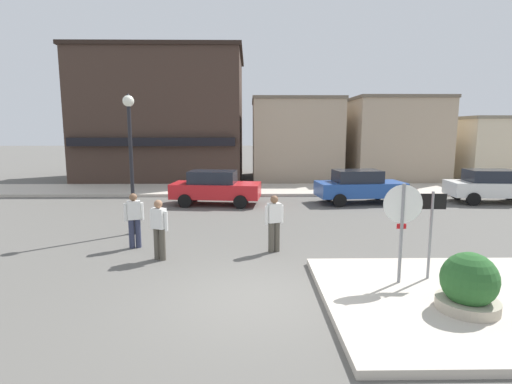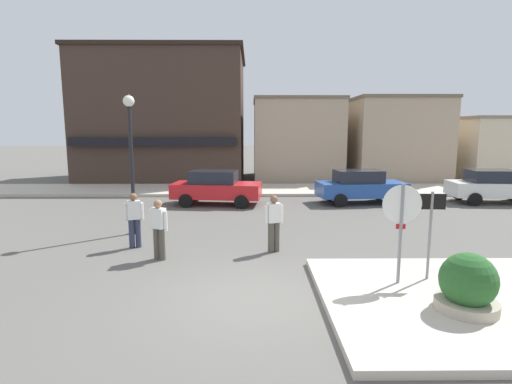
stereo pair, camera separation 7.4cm
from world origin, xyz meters
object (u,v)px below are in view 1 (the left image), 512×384
Objects in this scene: stop_sign at (402,220)px; parked_car_third at (492,186)px; one_way_sign at (431,226)px; pedestrian_crossing_near at (274,222)px; planter at (469,288)px; parked_car_second at (359,186)px; pedestrian_crossing_far at (134,219)px; parked_car_nearest at (215,187)px; lamp_post at (130,144)px; pedestrian_kerb_side at (159,228)px.

parked_car_third is at bearing 51.31° from stop_sign.
stop_sign reaches higher than one_way_sign.
stop_sign is 1.43× the size of pedestrian_crossing_near.
parked_car_second is at bearing 84.36° from planter.
pedestrian_crossing_far is at bearing 173.72° from pedestrian_crossing_near.
pedestrian_crossing_near reaches higher than parked_car_third.
parked_car_nearest is 2.59× the size of pedestrian_crossing_far.
parked_car_third is at bearing 57.29° from planter.
one_way_sign reaches higher than pedestrian_crossing_near.
planter is at bearing -95.64° from parked_car_second.
one_way_sign is 7.87m from pedestrian_crossing_far.
lamp_post reaches higher than parked_car_second.
pedestrian_crossing_far reaches higher than parked_car_second.
parked_car_second is 6.29m from parked_car_third.
stop_sign is at bearing -34.15° from lamp_post.
parked_car_second and parked_car_third have the same top height.
parked_car_nearest is (2.25, 5.15, -2.15)m from lamp_post.
stop_sign is 3.77m from pedestrian_crossing_near.
pedestrian_crossing_near is 4.05m from pedestrian_crossing_far.
one_way_sign reaches higher than planter.
parked_car_third is (12.99, 0.30, 0.00)m from parked_car_nearest.
stop_sign is at bearing -162.62° from one_way_sign.
lamp_post reaches higher than parked_car_third.
planter is at bearing -31.54° from pedestrian_crossing_far.
pedestrian_crossing_far is at bearing -104.59° from parked_car_nearest.
planter is at bearing -60.32° from stop_sign.
one_way_sign reaches higher than parked_car_third.
stop_sign is 0.55× the size of parked_car_second.
lamp_post is 2.82× the size of pedestrian_kerb_side.
pedestrian_kerb_side is at bearing -132.64° from parked_car_second.
parked_car_second is at bearing 2.31° from parked_car_nearest.
lamp_post is at bearing 118.09° from pedestrian_kerb_side.
parked_car_third is (7.43, 11.57, 0.25)m from planter.
stop_sign is 7.31m from pedestrian_crossing_far.
stop_sign reaches higher than pedestrian_crossing_far.
parked_car_second is (6.70, 0.27, 0.00)m from parked_car_nearest.
pedestrian_crossing_near reaches higher than parked_car_nearest.
lamp_post is at bearing -113.60° from parked_car_nearest.
parked_car_second is 2.58× the size of pedestrian_kerb_side.
stop_sign is 6.00m from pedestrian_kerb_side.
parked_car_nearest is 2.59× the size of pedestrian_kerb_side.
pedestrian_crossing_far is at bearing 158.13° from one_way_sign.
lamp_post is 5.39m from pedestrian_crossing_near.
lamp_post is 2.82× the size of pedestrian_crossing_far.
lamp_post is at bearing 145.85° from stop_sign.
pedestrian_crossing_near is at bearing 12.04° from pedestrian_kerb_side.
pedestrian_crossing_far is 1.00× the size of pedestrian_kerb_side.
pedestrian_crossing_far and pedestrian_kerb_side have the same top height.
pedestrian_kerb_side is (1.45, -2.72, -2.09)m from lamp_post.
lamp_post is 2.82× the size of pedestrian_crossing_near.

